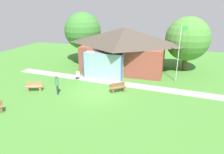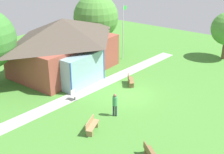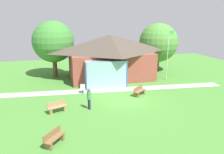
% 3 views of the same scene
% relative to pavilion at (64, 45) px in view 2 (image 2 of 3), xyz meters
% --- Properties ---
extents(ground_plane, '(44.00, 44.00, 0.00)m').
position_rel_pavilion_xyz_m(ground_plane, '(-0.52, -7.67, -2.67)').
color(ground_plane, '#478433').
extents(pavilion, '(10.33, 7.92, 5.13)m').
position_rel_pavilion_xyz_m(pavilion, '(0.00, 0.00, 0.00)').
color(pavilion, brown).
rests_on(pavilion, ground_plane).
extents(footpath, '(22.29, 3.20, 0.03)m').
position_rel_pavilion_xyz_m(footpath, '(-0.52, -4.64, -2.65)').
color(footpath, '#ADADA8').
rests_on(footpath, ground_plane).
extents(flagpole, '(0.64, 0.08, 5.78)m').
position_rel_pavilion_xyz_m(flagpole, '(6.24, -2.34, 0.51)').
color(flagpole, silver).
rests_on(flagpole, ground_plane).
extents(bench_mid_left, '(1.56, 0.94, 0.84)m').
position_rel_pavilion_xyz_m(bench_mid_left, '(-6.36, -8.76, -2.27)').
color(bench_mid_left, '#9E7A51').
rests_on(bench_mid_left, ground_plane).
extents(bench_rear_near_path, '(1.44, 1.28, 0.84)m').
position_rel_pavilion_xyz_m(bench_rear_near_path, '(1.10, -6.78, -2.27)').
color(bench_rear_near_path, brown).
rests_on(bench_rear_near_path, ground_plane).
extents(patio_chair_west, '(0.46, 0.46, 0.86)m').
position_rel_pavilion_xyz_m(patio_chair_west, '(-3.90, -4.83, -2.25)').
color(patio_chair_west, beige).
rests_on(patio_chair_west, ground_plane).
extents(visitor_strolling_lawn, '(0.34, 0.34, 1.74)m').
position_rel_pavilion_xyz_m(visitor_strolling_lawn, '(-3.90, -8.80, -1.65)').
color(visitor_strolling_lawn, '#2D3347').
rests_on(visitor_strolling_lawn, ground_plane).
extents(tree_behind_pavilion_right, '(5.14, 5.14, 6.38)m').
position_rel_pavilion_xyz_m(tree_behind_pavilion_right, '(7.17, 2.11, 1.13)').
color(tree_behind_pavilion_right, brown).
rests_on(tree_behind_pavilion_right, ground_plane).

